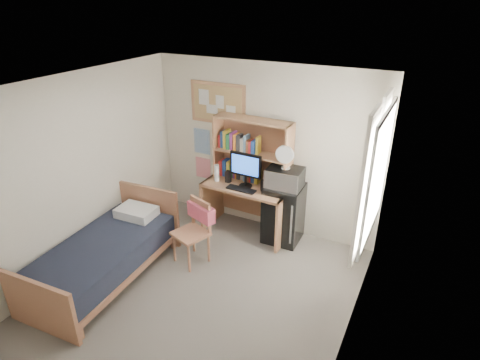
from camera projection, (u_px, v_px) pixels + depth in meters
The scene contains 26 objects.
floor at pixel (193, 302), 4.95m from camera, with size 3.60×4.20×0.02m, color slate.
ceiling at pixel (179, 92), 3.84m from camera, with size 3.60×4.20×0.02m, color silver.
wall_back at pixel (264, 149), 6.09m from camera, with size 3.60×0.04×2.60m, color white.
wall_front at pixel (12, 347), 2.70m from camera, with size 3.60×0.04×2.60m, color white.
wall_left at pixel (69, 179), 5.13m from camera, with size 0.04×4.20×2.60m, color white.
wall_right at pixel (351, 254), 3.66m from camera, with size 0.04×4.20×2.60m, color white.
window_unit at pixel (374, 175), 4.52m from camera, with size 0.10×1.40×1.70m, color white.
curtain_left at pixel (364, 188), 4.21m from camera, with size 0.04×0.55×1.70m, color beige.
curtain_right at pixel (378, 162), 4.85m from camera, with size 0.04×0.55×1.70m, color beige.
bulletin_board at pixel (218, 103), 6.13m from camera, with size 0.94×0.03×0.64m, color tan.
poster_wave at pixel (202, 141), 6.55m from camera, with size 0.30×0.01×0.42m, color #2A64AB.
poster_japan at pixel (203, 168), 6.75m from camera, with size 0.28×0.01×0.36m, color #E02743.
desk at pixel (247, 209), 6.23m from camera, with size 1.32×0.66×0.83m, color tan.
desk_chair at pixel (190, 233), 5.50m from camera, with size 0.46×0.46×0.93m, color #AE7352.
mini_fridge at pixel (284, 213), 6.03m from camera, with size 0.53×0.53×0.90m, color black.
bed at pixel (104, 261), 5.25m from camera, with size 1.00×2.00×0.55m, color black.
hutch at pixel (252, 151), 5.96m from camera, with size 1.21×0.31×0.99m, color tan.
monitor at pixel (246, 170), 5.89m from camera, with size 0.50×0.04×0.53m, color black.
keyboard at pixel (241, 189), 5.89m from camera, with size 0.45×0.14×0.02m, color black.
speaker_left at pixel (228, 177), 6.10m from camera, with size 0.08×0.08×0.18m, color black.
speaker_right at pixel (264, 185), 5.84m from camera, with size 0.07×0.07×0.17m, color black.
water_bottle at pixel (217, 173), 6.13m from camera, with size 0.08×0.08×0.26m, color white.
hoodie at pixel (201, 212), 5.52m from camera, with size 0.46×0.14×0.22m, color #D45166.
microwave at pixel (285, 178), 5.76m from camera, with size 0.50×0.38×0.29m, color #BCBBC0.
desk_fan at pixel (286, 158), 5.63m from camera, with size 0.26×0.26×0.32m, color white.
pillow at pixel (137, 212), 5.73m from camera, with size 0.54×0.38×0.13m, color white.
Camera 1 is at (2.26, -3.16, 3.47)m, focal length 30.00 mm.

